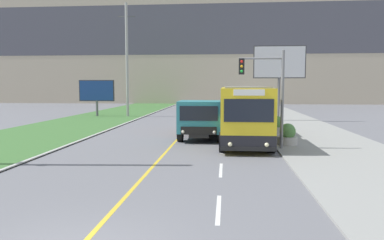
{
  "coord_description": "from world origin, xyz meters",
  "views": [
    {
      "loc": [
        2.92,
        -6.49,
        3.27
      ],
      "look_at": [
        1.1,
        13.59,
        1.4
      ],
      "focal_mm": 35.0,
      "sensor_mm": 36.0,
      "label": 1
    }
  ],
  "objects_px": {
    "car_distant": "(238,109)",
    "planter_round_far": "(263,115)",
    "billboard_large": "(279,65)",
    "planter_round_second": "(277,126)",
    "traffic_light_mast": "(268,86)",
    "planter_round_third": "(268,119)",
    "planter_round_near": "(287,135)",
    "city_bus": "(243,113)",
    "billboard_small": "(97,92)",
    "utility_pole_far": "(127,60)",
    "dump_truck": "(201,119)"
  },
  "relations": [
    {
      "from": "planter_round_second",
      "to": "utility_pole_far",
      "type": "bearing_deg",
      "value": 135.48
    },
    {
      "from": "dump_truck",
      "to": "planter_round_far",
      "type": "distance_m",
      "value": 12.8
    },
    {
      "from": "dump_truck",
      "to": "planter_round_near",
      "type": "xyz_separation_m",
      "value": [
        4.82,
        -2.28,
        -0.63
      ]
    },
    {
      "from": "billboard_large",
      "to": "billboard_small",
      "type": "height_order",
      "value": "billboard_large"
    },
    {
      "from": "utility_pole_far",
      "to": "billboard_small",
      "type": "height_order",
      "value": "utility_pole_far"
    },
    {
      "from": "planter_round_second",
      "to": "planter_round_third",
      "type": "relative_size",
      "value": 0.94
    },
    {
      "from": "dump_truck",
      "to": "planter_round_near",
      "type": "bearing_deg",
      "value": -25.31
    },
    {
      "from": "car_distant",
      "to": "planter_round_far",
      "type": "bearing_deg",
      "value": -74.4
    },
    {
      "from": "city_bus",
      "to": "planter_round_second",
      "type": "distance_m",
      "value": 3.47
    },
    {
      "from": "car_distant",
      "to": "traffic_light_mast",
      "type": "distance_m",
      "value": 22.76
    },
    {
      "from": "planter_round_second",
      "to": "planter_round_third",
      "type": "height_order",
      "value": "planter_round_third"
    },
    {
      "from": "billboard_small",
      "to": "billboard_large",
      "type": "bearing_deg",
      "value": -11.62
    },
    {
      "from": "planter_round_near",
      "to": "planter_round_second",
      "type": "xyz_separation_m",
      "value": [
        0.05,
        4.7,
        0.01
      ]
    },
    {
      "from": "planter_round_near",
      "to": "planter_round_second",
      "type": "bearing_deg",
      "value": 89.34
    },
    {
      "from": "car_distant",
      "to": "planter_round_near",
      "type": "relative_size",
      "value": 3.73
    },
    {
      "from": "dump_truck",
      "to": "planter_round_near",
      "type": "relative_size",
      "value": 5.74
    },
    {
      "from": "utility_pole_far",
      "to": "planter_round_near",
      "type": "height_order",
      "value": "utility_pole_far"
    },
    {
      "from": "traffic_light_mast",
      "to": "planter_round_third",
      "type": "relative_size",
      "value": 4.03
    },
    {
      "from": "planter_round_far",
      "to": "city_bus",
      "type": "bearing_deg",
      "value": -101.28
    },
    {
      "from": "billboard_small",
      "to": "planter_round_near",
      "type": "bearing_deg",
      "value": -46.88
    },
    {
      "from": "billboard_large",
      "to": "planter_round_second",
      "type": "relative_size",
      "value": 5.83
    },
    {
      "from": "planter_round_far",
      "to": "planter_round_near",
      "type": "bearing_deg",
      "value": -90.22
    },
    {
      "from": "planter_round_near",
      "to": "planter_round_far",
      "type": "distance_m",
      "value": 14.1
    },
    {
      "from": "car_distant",
      "to": "utility_pole_far",
      "type": "height_order",
      "value": "utility_pole_far"
    },
    {
      "from": "city_bus",
      "to": "traffic_light_mast",
      "type": "bearing_deg",
      "value": -72.88
    },
    {
      "from": "traffic_light_mast",
      "to": "city_bus",
      "type": "bearing_deg",
      "value": 107.12
    },
    {
      "from": "dump_truck",
      "to": "planter_round_second",
      "type": "xyz_separation_m",
      "value": [
        4.87,
        2.42,
        -0.62
      ]
    },
    {
      "from": "dump_truck",
      "to": "planter_round_third",
      "type": "distance_m",
      "value": 8.62
    },
    {
      "from": "traffic_light_mast",
      "to": "planter_round_third",
      "type": "height_order",
      "value": "traffic_light_mast"
    },
    {
      "from": "planter_round_far",
      "to": "planter_round_third",
      "type": "bearing_deg",
      "value": -90.66
    },
    {
      "from": "billboard_large",
      "to": "dump_truck",
      "type": "bearing_deg",
      "value": -117.64
    },
    {
      "from": "city_bus",
      "to": "car_distant",
      "type": "height_order",
      "value": "city_bus"
    },
    {
      "from": "dump_truck",
      "to": "city_bus",
      "type": "bearing_deg",
      "value": 1.81
    },
    {
      "from": "utility_pole_far",
      "to": "planter_round_far",
      "type": "distance_m",
      "value": 15.22
    },
    {
      "from": "dump_truck",
      "to": "car_distant",
      "type": "xyz_separation_m",
      "value": [
        2.82,
        19.17,
        -0.53
      ]
    },
    {
      "from": "car_distant",
      "to": "planter_round_near",
      "type": "distance_m",
      "value": 21.54
    },
    {
      "from": "car_distant",
      "to": "utility_pole_far",
      "type": "xyz_separation_m",
      "value": [
        -11.62,
        -3.31,
        5.24
      ]
    },
    {
      "from": "dump_truck",
      "to": "car_distant",
      "type": "height_order",
      "value": "dump_truck"
    },
    {
      "from": "billboard_large",
      "to": "traffic_light_mast",
      "type": "bearing_deg",
      "value": -99.82
    },
    {
      "from": "planter_round_second",
      "to": "planter_round_far",
      "type": "height_order",
      "value": "planter_round_far"
    },
    {
      "from": "utility_pole_far",
      "to": "traffic_light_mast",
      "type": "bearing_deg",
      "value": -57.25
    },
    {
      "from": "city_bus",
      "to": "billboard_small",
      "type": "height_order",
      "value": "billboard_small"
    },
    {
      "from": "city_bus",
      "to": "utility_pole_far",
      "type": "height_order",
      "value": "utility_pole_far"
    },
    {
      "from": "car_distant",
      "to": "planter_round_third",
      "type": "distance_m",
      "value": 12.21
    },
    {
      "from": "traffic_light_mast",
      "to": "billboard_large",
      "type": "height_order",
      "value": "billboard_large"
    },
    {
      "from": "dump_truck",
      "to": "utility_pole_far",
      "type": "relative_size",
      "value": 0.56
    },
    {
      "from": "billboard_small",
      "to": "planter_round_far",
      "type": "bearing_deg",
      "value": -13.13
    },
    {
      "from": "car_distant",
      "to": "planter_round_near",
      "type": "xyz_separation_m",
      "value": [
        2.0,
        -21.45,
        -0.11
      ]
    },
    {
      "from": "billboard_small",
      "to": "planter_round_far",
      "type": "relative_size",
      "value": 3.24
    },
    {
      "from": "traffic_light_mast",
      "to": "planter_round_far",
      "type": "relative_size",
      "value": 4.24
    }
  ]
}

